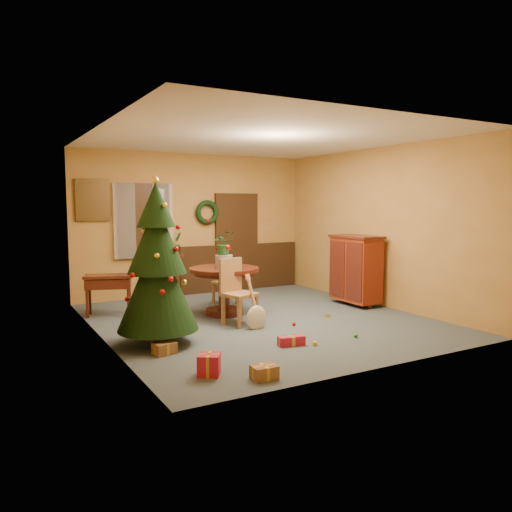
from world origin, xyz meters
TOP-DOWN VIEW (x-y plane):
  - room_envelope at (0.21, 2.70)m, footprint 5.50×5.50m
  - dining_table at (-0.35, 0.63)m, footprint 1.17×1.17m
  - urn at (-0.35, 0.63)m, footprint 0.29×0.29m
  - centerpiece_plant at (-0.35, 0.63)m, footprint 0.36×0.31m
  - chair_near at (-0.47, -0.05)m, footprint 0.55×0.55m
  - chair_far at (0.06, 1.35)m, footprint 0.45×0.45m
  - guitar at (-0.35, -0.48)m, footprint 0.41×0.56m
  - plant_stand at (-0.60, 2.24)m, footprint 0.35×0.35m
  - stand_plant at (-0.60, 2.24)m, footprint 0.29×0.26m
  - christmas_tree at (-1.89, -0.53)m, footprint 1.08×1.08m
  - writing_desk at (-2.07, 1.53)m, footprint 0.86×0.62m
  - sideboard at (2.15, 0.19)m, footprint 0.54×1.01m
  - gift_a at (-1.33, -2.40)m, footprint 0.28×0.22m
  - gift_b at (-1.80, -2.00)m, footprint 0.32×0.32m
  - gift_c at (-1.98, -1.02)m, footprint 0.30×0.24m
  - gift_d at (-0.37, -1.48)m, footprint 0.37×0.20m
  - toy_a at (-0.21, -1.14)m, footprint 0.09×0.08m
  - toy_b at (0.62, -1.62)m, footprint 0.06×0.06m
  - toy_c at (-0.10, -1.63)m, footprint 0.09×0.09m
  - toy_d at (0.25, -0.61)m, footprint 0.06×0.06m
  - toy_e at (1.06, -0.39)m, footprint 0.08×0.05m

SIDE VIEW (x-z plane):
  - toy_a at x=-0.21m, z-range 0.00..0.05m
  - toy_c at x=-0.10m, z-range 0.00..0.05m
  - toy_e at x=1.06m, z-range 0.00..0.05m
  - toy_b at x=0.62m, z-range 0.00..0.06m
  - toy_d at x=0.25m, z-range 0.00..0.06m
  - gift_d at x=-0.37m, z-range 0.00..0.13m
  - gift_a at x=-1.33m, z-range 0.00..0.15m
  - gift_c at x=-1.98m, z-range 0.00..0.15m
  - gift_b at x=-1.80m, z-range 0.00..0.24m
  - guitar at x=-0.35m, z-range 0.01..0.79m
  - chair_far at x=0.06m, z-range 0.03..0.92m
  - writing_desk at x=-2.07m, z-range 0.18..0.87m
  - chair_near at x=-0.47m, z-range 0.04..1.07m
  - plant_stand at x=-0.60m, z-range 0.11..1.01m
  - dining_table at x=-0.35m, z-range 0.16..0.97m
  - sideboard at x=2.15m, z-range 0.05..1.34m
  - urn at x=-0.35m, z-range 0.81..1.02m
  - christmas_tree at x=-1.89m, z-range -0.06..2.18m
  - room_envelope at x=0.21m, z-range -1.63..3.87m
  - stand_plant at x=-0.60m, z-range 0.90..1.34m
  - centerpiece_plant at x=-0.35m, z-range 1.02..1.42m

